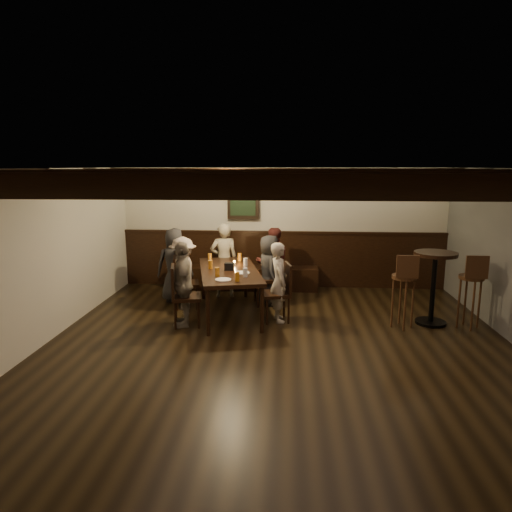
# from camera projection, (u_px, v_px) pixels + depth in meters

# --- Properties ---
(room) EXTENTS (7.00, 7.00, 7.00)m
(room) POSITION_uv_depth(u_px,v_px,m) (266.00, 245.00, 8.00)
(room) COLOR black
(room) RESTS_ON ground
(dining_table) EXTENTS (1.33, 2.18, 0.76)m
(dining_table) POSITION_uv_depth(u_px,v_px,m) (229.00, 273.00, 7.50)
(dining_table) COLOR black
(dining_table) RESTS_ON floor
(chair_left_near) EXTENTS (0.50, 0.50, 0.91)m
(chair_left_near) POSITION_uv_depth(u_px,v_px,m) (186.00, 292.00, 7.91)
(chair_left_near) COLOR black
(chair_left_near) RESTS_ON floor
(chair_left_far) EXTENTS (0.52, 0.52, 0.95)m
(chair_left_far) POSITION_uv_depth(u_px,v_px,m) (185.00, 307.00, 7.03)
(chair_left_far) COLOR black
(chair_left_far) RESTS_ON floor
(chair_right_near) EXTENTS (0.52, 0.52, 0.96)m
(chair_right_near) POSITION_uv_depth(u_px,v_px,m) (267.00, 288.00, 8.12)
(chair_right_near) COLOR black
(chair_right_near) RESTS_ON floor
(chair_right_far) EXTENTS (0.51, 0.51, 0.93)m
(chair_right_far) POSITION_uv_depth(u_px,v_px,m) (277.00, 303.00, 7.24)
(chair_right_far) COLOR black
(chair_right_far) RESTS_ON floor
(person_bench_left) EXTENTS (0.73, 0.56, 1.35)m
(person_bench_left) POSITION_uv_depth(u_px,v_px,m) (175.00, 265.00, 8.24)
(person_bench_left) COLOR #29292B
(person_bench_left) RESTS_ON floor
(person_bench_centre) EXTENTS (0.57, 0.44, 1.40)m
(person_bench_centre) POSITION_uv_depth(u_px,v_px,m) (224.00, 260.00, 8.51)
(person_bench_centre) COLOR gray
(person_bench_centre) RESTS_ON floor
(person_bench_right) EXTENTS (0.73, 0.63, 1.32)m
(person_bench_right) POSITION_uv_depth(u_px,v_px,m) (273.00, 263.00, 8.51)
(person_bench_right) COLOR #501E1B
(person_bench_right) RESTS_ON floor
(person_left_near) EXTENTS (0.63, 0.89, 1.25)m
(person_left_near) POSITION_uv_depth(u_px,v_px,m) (183.00, 273.00, 7.84)
(person_left_near) COLOR #9E9086
(person_left_near) RESTS_ON floor
(person_left_far) EXTENTS (0.48, 0.82, 1.32)m
(person_left_far) POSITION_uv_depth(u_px,v_px,m) (183.00, 284.00, 6.96)
(person_left_far) COLOR gray
(person_left_far) RESTS_ON floor
(person_right_near) EXTENTS (0.52, 0.68, 1.25)m
(person_right_near) POSITION_uv_depth(u_px,v_px,m) (269.00, 270.00, 8.06)
(person_right_near) COLOR black
(person_right_near) RESTS_ON floor
(person_right_far) EXTENTS (0.40, 0.52, 1.27)m
(person_right_far) POSITION_uv_depth(u_px,v_px,m) (279.00, 282.00, 7.18)
(person_right_far) COLOR #ABA291
(person_right_far) RESTS_ON floor
(pint_a) EXTENTS (0.07, 0.07, 0.14)m
(pint_a) POSITION_uv_depth(u_px,v_px,m) (210.00, 257.00, 8.11)
(pint_a) COLOR #BF7219
(pint_a) RESTS_ON dining_table
(pint_b) EXTENTS (0.07, 0.07, 0.14)m
(pint_b) POSITION_uv_depth(u_px,v_px,m) (240.00, 257.00, 8.14)
(pint_b) COLOR #BF7219
(pint_b) RESTS_ON dining_table
(pint_c) EXTENTS (0.07, 0.07, 0.14)m
(pint_c) POSITION_uv_depth(u_px,v_px,m) (210.00, 265.00, 7.52)
(pint_c) COLOR #BF7219
(pint_c) RESTS_ON dining_table
(pint_d) EXTENTS (0.07, 0.07, 0.14)m
(pint_d) POSITION_uv_depth(u_px,v_px,m) (246.00, 262.00, 7.71)
(pint_d) COLOR silver
(pint_d) RESTS_ON dining_table
(pint_e) EXTENTS (0.07, 0.07, 0.14)m
(pint_e) POSITION_uv_depth(u_px,v_px,m) (217.00, 272.00, 7.00)
(pint_e) COLOR #BF7219
(pint_e) RESTS_ON dining_table
(pint_f) EXTENTS (0.07, 0.07, 0.14)m
(pint_f) POSITION_uv_depth(u_px,v_px,m) (245.00, 272.00, 6.97)
(pint_f) COLOR silver
(pint_f) RESTS_ON dining_table
(pint_g) EXTENTS (0.07, 0.07, 0.14)m
(pint_g) POSITION_uv_depth(u_px,v_px,m) (237.00, 277.00, 6.70)
(pint_g) COLOR #BF7219
(pint_g) RESTS_ON dining_table
(plate_near) EXTENTS (0.24, 0.24, 0.01)m
(plate_near) POSITION_uv_depth(u_px,v_px,m) (223.00, 280.00, 6.78)
(plate_near) COLOR white
(plate_near) RESTS_ON dining_table
(plate_far) EXTENTS (0.24, 0.24, 0.01)m
(plate_far) POSITION_uv_depth(u_px,v_px,m) (242.00, 273.00, 7.22)
(plate_far) COLOR white
(plate_far) RESTS_ON dining_table
(condiment_caddy) EXTENTS (0.15, 0.10, 0.12)m
(condiment_caddy) POSITION_uv_depth(u_px,v_px,m) (229.00, 267.00, 7.42)
(condiment_caddy) COLOR black
(condiment_caddy) RESTS_ON dining_table
(candle) EXTENTS (0.05, 0.05, 0.05)m
(candle) POSITION_uv_depth(u_px,v_px,m) (234.00, 264.00, 7.79)
(candle) COLOR beige
(candle) RESTS_ON dining_table
(high_top_table) EXTENTS (0.64, 0.64, 1.14)m
(high_top_table) POSITION_uv_depth(u_px,v_px,m) (434.00, 277.00, 7.01)
(high_top_table) COLOR black
(high_top_table) RESTS_ON floor
(bar_stool_left) EXTENTS (0.36, 0.37, 1.16)m
(bar_stool_left) POSITION_uv_depth(u_px,v_px,m) (403.00, 300.00, 6.91)
(bar_stool_left) COLOR #331C10
(bar_stool_left) RESTS_ON floor
(bar_stool_right) EXTENTS (0.36, 0.37, 1.16)m
(bar_stool_right) POSITION_uv_depth(u_px,v_px,m) (469.00, 301.00, 6.89)
(bar_stool_right) COLOR #331C10
(bar_stool_right) RESTS_ON floor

